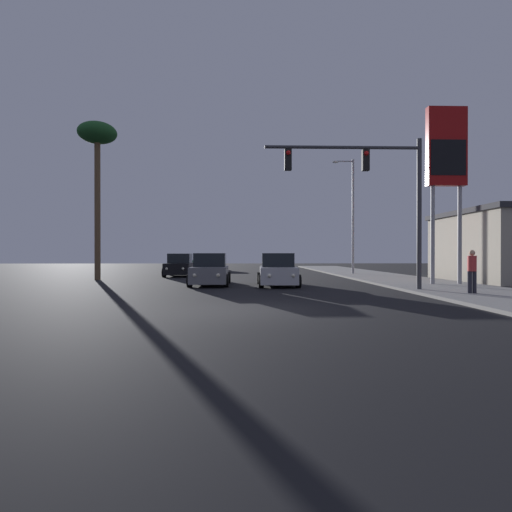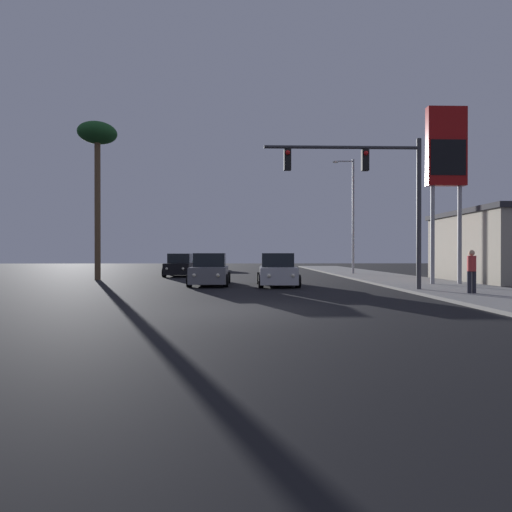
{
  "view_description": "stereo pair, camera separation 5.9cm",
  "coord_description": "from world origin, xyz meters",
  "px_view_note": "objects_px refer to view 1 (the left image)",
  "views": [
    {
      "loc": [
        0.07,
        -11.52,
        1.62
      ],
      "look_at": [
        0.84,
        15.63,
        1.51
      ],
      "focal_mm": 28.0,
      "sensor_mm": 36.0,
      "label": 1
    },
    {
      "loc": [
        0.13,
        -11.52,
        1.62
      ],
      "look_at": [
        0.84,
        15.63,
        1.51
      ],
      "focal_mm": 28.0,
      "sensor_mm": 36.0,
      "label": 2
    }
  ],
  "objects_px": {
    "car_grey": "(210,271)",
    "traffic_light_mast": "(376,183)",
    "car_black": "(180,266)",
    "car_green": "(202,262)",
    "palm_tree_near": "(97,143)",
    "pedestrian_on_sidewalk": "(472,270)",
    "street_lamp": "(351,210)",
    "car_silver": "(278,271)",
    "gas_station_sign": "(446,156)"
  },
  "relations": [
    {
      "from": "street_lamp",
      "to": "pedestrian_on_sidewalk",
      "type": "distance_m",
      "value": 16.62
    },
    {
      "from": "traffic_light_mast",
      "to": "palm_tree_near",
      "type": "relative_size",
      "value": 0.68
    },
    {
      "from": "car_black",
      "to": "gas_station_sign",
      "type": "bearing_deg",
      "value": 145.95
    },
    {
      "from": "car_black",
      "to": "car_green",
      "type": "relative_size",
      "value": 1.0
    },
    {
      "from": "car_silver",
      "to": "car_green",
      "type": "distance_m",
      "value": 24.29
    },
    {
      "from": "car_grey",
      "to": "palm_tree_near",
      "type": "bearing_deg",
      "value": -31.3
    },
    {
      "from": "car_grey",
      "to": "street_lamp",
      "type": "relative_size",
      "value": 0.48
    },
    {
      "from": "car_grey",
      "to": "car_green",
      "type": "xyz_separation_m",
      "value": [
        -2.91,
        22.95,
        0.0
      ]
    },
    {
      "from": "car_green",
      "to": "gas_station_sign",
      "type": "height_order",
      "value": "gas_station_sign"
    },
    {
      "from": "car_black",
      "to": "traffic_light_mast",
      "type": "distance_m",
      "value": 16.96
    },
    {
      "from": "traffic_light_mast",
      "to": "gas_station_sign",
      "type": "bearing_deg",
      "value": 33.02
    },
    {
      "from": "street_lamp",
      "to": "car_grey",
      "type": "bearing_deg",
      "value": -135.18
    },
    {
      "from": "car_black",
      "to": "car_silver",
      "type": "bearing_deg",
      "value": 124.15
    },
    {
      "from": "street_lamp",
      "to": "palm_tree_near",
      "type": "bearing_deg",
      "value": -162.1
    },
    {
      "from": "car_green",
      "to": "gas_station_sign",
      "type": "xyz_separation_m",
      "value": [
        15.01,
        -23.99,
        5.86
      ]
    },
    {
      "from": "car_black",
      "to": "car_green",
      "type": "height_order",
      "value": "same"
    },
    {
      "from": "car_silver",
      "to": "palm_tree_near",
      "type": "relative_size",
      "value": 0.43
    },
    {
      "from": "street_lamp",
      "to": "pedestrian_on_sidewalk",
      "type": "bearing_deg",
      "value": -88.74
    },
    {
      "from": "gas_station_sign",
      "to": "traffic_light_mast",
      "type": "bearing_deg",
      "value": -146.98
    },
    {
      "from": "car_grey",
      "to": "gas_station_sign",
      "type": "xyz_separation_m",
      "value": [
        12.1,
        -1.04,
        5.86
      ]
    },
    {
      "from": "car_green",
      "to": "gas_station_sign",
      "type": "relative_size",
      "value": 0.48
    },
    {
      "from": "car_grey",
      "to": "traffic_light_mast",
      "type": "distance_m",
      "value": 9.35
    },
    {
      "from": "car_black",
      "to": "gas_station_sign",
      "type": "xyz_separation_m",
      "value": [
        15.1,
        -9.74,
        5.86
      ]
    },
    {
      "from": "car_silver",
      "to": "pedestrian_on_sidewalk",
      "type": "height_order",
      "value": "pedestrian_on_sidewalk"
    },
    {
      "from": "car_grey",
      "to": "palm_tree_near",
      "type": "distance_m",
      "value": 11.78
    },
    {
      "from": "car_green",
      "to": "pedestrian_on_sidewalk",
      "type": "height_order",
      "value": "pedestrian_on_sidewalk"
    },
    {
      "from": "car_green",
      "to": "car_grey",
      "type": "bearing_deg",
      "value": 97.58
    },
    {
      "from": "car_grey",
      "to": "car_black",
      "type": "height_order",
      "value": "same"
    },
    {
      "from": "traffic_light_mast",
      "to": "gas_station_sign",
      "type": "height_order",
      "value": "gas_station_sign"
    },
    {
      "from": "pedestrian_on_sidewalk",
      "to": "palm_tree_near",
      "type": "relative_size",
      "value": 0.17
    },
    {
      "from": "pedestrian_on_sidewalk",
      "to": "car_black",
      "type": "bearing_deg",
      "value": 132.92
    },
    {
      "from": "car_grey",
      "to": "car_silver",
      "type": "height_order",
      "value": "same"
    },
    {
      "from": "traffic_light_mast",
      "to": "street_lamp",
      "type": "height_order",
      "value": "street_lamp"
    },
    {
      "from": "car_silver",
      "to": "pedestrian_on_sidewalk",
      "type": "xyz_separation_m",
      "value": [
        7.08,
        -5.44,
        0.27
      ]
    },
    {
      "from": "car_black",
      "to": "traffic_light_mast",
      "type": "relative_size",
      "value": 0.64
    },
    {
      "from": "car_silver",
      "to": "gas_station_sign",
      "type": "relative_size",
      "value": 0.48
    },
    {
      "from": "car_green",
      "to": "pedestrian_on_sidewalk",
      "type": "bearing_deg",
      "value": 115.43
    },
    {
      "from": "car_black",
      "to": "street_lamp",
      "type": "relative_size",
      "value": 0.48
    },
    {
      "from": "car_grey",
      "to": "car_black",
      "type": "relative_size",
      "value": 1.0
    },
    {
      "from": "car_black",
      "to": "gas_station_sign",
      "type": "distance_m",
      "value": 18.9
    },
    {
      "from": "car_silver",
      "to": "traffic_light_mast",
      "type": "height_order",
      "value": "traffic_light_mast"
    },
    {
      "from": "gas_station_sign",
      "to": "pedestrian_on_sidewalk",
      "type": "height_order",
      "value": "gas_station_sign"
    },
    {
      "from": "car_black",
      "to": "palm_tree_near",
      "type": "distance_m",
      "value": 10.06
    },
    {
      "from": "car_green",
      "to": "pedestrian_on_sidewalk",
      "type": "xyz_separation_m",
      "value": [
        13.51,
        -28.87,
        0.27
      ]
    },
    {
      "from": "car_black",
      "to": "car_silver",
      "type": "xyz_separation_m",
      "value": [
        6.52,
        -9.18,
        0.0
      ]
    },
    {
      "from": "car_black",
      "to": "traffic_light_mast",
      "type": "xyz_separation_m",
      "value": [
        10.45,
        -12.76,
        3.94
      ]
    },
    {
      "from": "car_black",
      "to": "palm_tree_near",
      "type": "bearing_deg",
      "value": 42.16
    },
    {
      "from": "car_black",
      "to": "pedestrian_on_sidewalk",
      "type": "xyz_separation_m",
      "value": [
        13.6,
        -14.63,
        0.27
      ]
    },
    {
      "from": "palm_tree_near",
      "to": "car_green",
      "type": "bearing_deg",
      "value": 76.05
    },
    {
      "from": "street_lamp",
      "to": "traffic_light_mast",
      "type": "bearing_deg",
      "value": -101.11
    }
  ]
}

